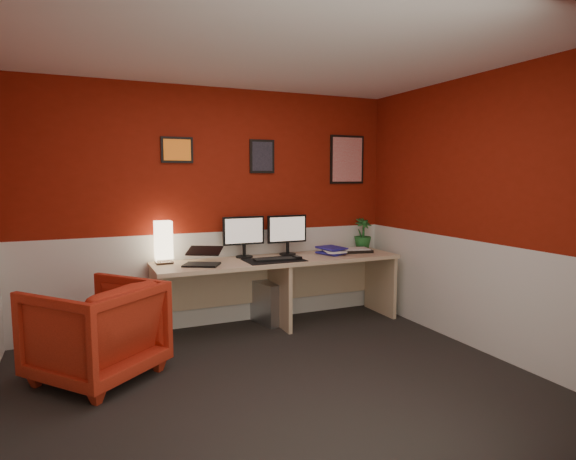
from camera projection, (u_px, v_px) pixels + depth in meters
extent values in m
cube|color=black|center=(279.00, 389.00, 3.58)|extent=(4.00, 3.50, 0.01)
cube|color=white|center=(278.00, 43.00, 3.30)|extent=(4.00, 3.50, 0.01)
cube|color=maroon|center=(215.00, 208.00, 5.03)|extent=(4.00, 0.01, 2.50)
cube|color=maroon|center=(452.00, 264.00, 1.85)|extent=(4.00, 0.01, 2.50)
cube|color=maroon|center=(487.00, 214.00, 4.24)|extent=(0.01, 3.50, 2.50)
cube|color=silver|center=(216.00, 278.00, 5.11)|extent=(4.00, 0.01, 1.00)
cube|color=silver|center=(444.00, 446.00, 1.94)|extent=(4.00, 0.01, 1.00)
cube|color=silver|center=(483.00, 297.00, 4.32)|extent=(0.01, 3.50, 1.00)
cube|color=tan|center=(279.00, 292.00, 5.05)|extent=(2.60, 0.65, 0.73)
cube|color=#FFE5B2|center=(163.00, 243.00, 4.70)|extent=(0.16, 0.16, 0.40)
cube|color=black|center=(201.00, 254.00, 4.59)|extent=(0.40, 0.36, 0.22)
cube|color=black|center=(244.00, 230.00, 5.04)|extent=(0.45, 0.06, 0.58)
cube|color=black|center=(288.00, 229.00, 5.21)|extent=(0.45, 0.06, 0.58)
cube|color=black|center=(274.00, 260.00, 4.89)|extent=(0.60, 0.38, 0.01)
cube|color=black|center=(275.00, 259.00, 4.88)|extent=(0.43, 0.17, 0.02)
cube|color=black|center=(297.00, 258.00, 4.94)|extent=(0.07, 0.11, 0.03)
imported|color=#242092|center=(324.00, 254.00, 5.20)|extent=(0.29, 0.33, 0.03)
imported|color=silver|center=(324.00, 251.00, 5.24)|extent=(0.28, 0.34, 0.02)
imported|color=#242092|center=(323.00, 249.00, 5.22)|extent=(0.28, 0.34, 0.03)
cube|color=black|center=(355.00, 251.00, 5.44)|extent=(0.39, 0.31, 0.03)
imported|color=#19591E|center=(363.00, 234.00, 5.65)|extent=(0.21, 0.21, 0.36)
cube|color=#99999E|center=(267.00, 302.00, 5.20)|extent=(0.29, 0.48, 0.45)
imported|color=red|center=(96.00, 331.00, 3.74)|extent=(1.17, 1.18, 0.77)
cube|color=orange|center=(177.00, 150.00, 4.80)|extent=(0.32, 0.02, 0.26)
cube|color=black|center=(262.00, 156.00, 5.17)|extent=(0.28, 0.02, 0.36)
cube|color=red|center=(347.00, 160.00, 5.59)|extent=(0.44, 0.02, 0.56)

